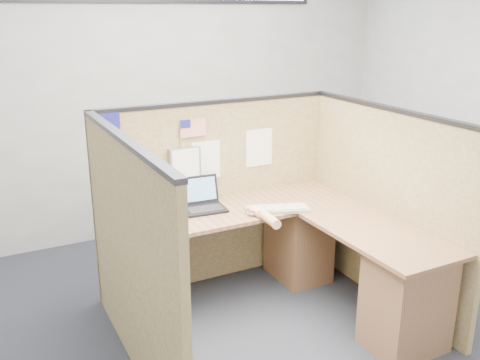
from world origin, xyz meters
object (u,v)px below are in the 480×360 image
laptop (201,201)px  mouse (255,212)px  l_desk (281,262)px  keyboard (277,209)px

laptop → mouse: laptop is taller
l_desk → keyboard: size_ratio=3.82×
l_desk → mouse: mouse is taller
l_desk → mouse: bearing=123.1°
l_desk → laptop: 0.77m
laptop → mouse: size_ratio=3.24×
laptop → keyboard: (0.49, -0.33, -0.04)m
l_desk → laptop: size_ratio=5.76×
keyboard → mouse: 0.20m
keyboard → laptop: bearing=166.4°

